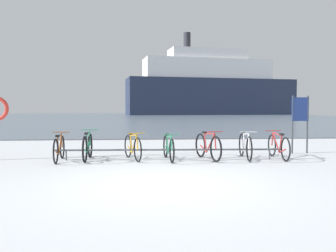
{
  "coord_description": "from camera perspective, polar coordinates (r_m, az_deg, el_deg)",
  "views": [
    {
      "loc": [
        -0.43,
        -6.55,
        1.4
      ],
      "look_at": [
        0.65,
        7.2,
        0.75
      ],
      "focal_mm": 38.06,
      "sensor_mm": 36.0,
      "label": 1
    }
  ],
  "objects": [
    {
      "name": "bicycle_0",
      "position": [
        10.04,
        -17.04,
        -3.43
      ],
      "size": [
        0.46,
        1.66,
        0.77
      ],
      "color": "black",
      "rests_on": "ground"
    },
    {
      "name": "bicycle_4",
      "position": [
        9.99,
        6.39,
        -3.26
      ],
      "size": [
        0.55,
        1.71,
        0.81
      ],
      "color": "black",
      "rests_on": "ground"
    },
    {
      "name": "ground",
      "position": [
        60.46,
        -4.1,
        1.33
      ],
      "size": [
        80.0,
        132.0,
        0.08
      ],
      "color": "silver"
    },
    {
      "name": "bicycle_1",
      "position": [
        10.03,
        -12.75,
        -3.26
      ],
      "size": [
        0.46,
        1.68,
        0.82
      ],
      "color": "black",
      "rests_on": "ground"
    },
    {
      "name": "info_sign",
      "position": [
        12.01,
        20.4,
        1.71
      ],
      "size": [
        0.55,
        0.07,
        1.83
      ],
      "color": "#33383D",
      "rests_on": "ground"
    },
    {
      "name": "bicycle_5",
      "position": [
        10.28,
        12.26,
        -3.15
      ],
      "size": [
        0.46,
        1.78,
        0.8
      ],
      "color": "black",
      "rests_on": "ground"
    },
    {
      "name": "bicycle_2",
      "position": [
        9.92,
        -5.69,
        -3.38
      ],
      "size": [
        0.61,
        1.55,
        0.78
      ],
      "color": "black",
      "rests_on": "ground"
    },
    {
      "name": "bike_rack",
      "position": [
        9.87,
        0.17,
        -3.87
      ],
      "size": [
        6.27,
        0.3,
        0.31
      ],
      "color": "#4C5156",
      "rests_on": "ground"
    },
    {
      "name": "ferry_ship",
      "position": [
        91.96,
        6.72,
        6.1
      ],
      "size": [
        43.76,
        15.81,
        20.53
      ],
      "color": "#232D47",
      "rests_on": "ground"
    },
    {
      "name": "bicycle_6",
      "position": [
        10.56,
        17.25,
        -3.11
      ],
      "size": [
        0.46,
        1.75,
        0.78
      ],
      "color": "black",
      "rests_on": "ground"
    },
    {
      "name": "bicycle_3",
      "position": [
        9.77,
        0.08,
        -3.51
      ],
      "size": [
        0.46,
        1.74,
        0.76
      ],
      "color": "black",
      "rests_on": "ground"
    }
  ]
}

